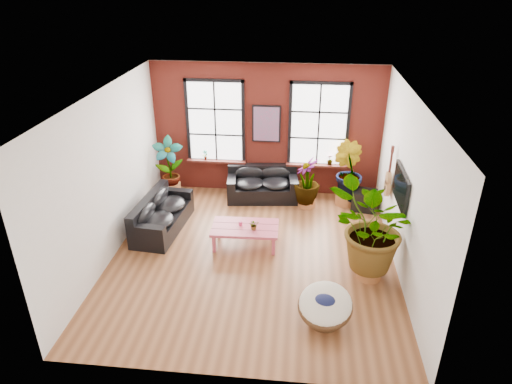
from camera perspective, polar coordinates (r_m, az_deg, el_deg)
room at (r=9.22m, az=-0.29°, el=1.51°), size 6.04×6.54×3.54m
sofa_back at (r=12.19m, az=0.80°, el=0.93°), size 1.93×1.09×0.85m
sofa_left at (r=10.97m, az=-11.86°, el=-2.85°), size 1.04×2.11×0.81m
coffee_table at (r=10.11m, az=-1.38°, el=-4.61°), size 1.49×0.88×0.57m
papasan_chair at (r=8.19m, az=8.64°, el=-13.90°), size 1.13×1.14×0.71m
poster at (r=11.96m, az=1.31°, el=8.51°), size 0.74×0.06×0.98m
tv_wall_unit at (r=9.87m, az=17.19°, el=0.72°), size 0.13×1.86×1.20m
media_box at (r=11.98m, az=13.38°, el=-0.99°), size 0.70×0.62×0.51m
pot_back_left at (r=12.60m, az=-10.51°, el=0.37°), size 0.63×0.63×0.37m
pot_back_right at (r=12.17m, az=11.15°, el=-0.63°), size 0.70×0.70×0.39m
pot_right_wall at (r=9.51m, az=13.97°, el=-9.43°), size 0.61×0.61×0.36m
pot_mid at (r=11.91m, az=6.39°, el=-1.08°), size 0.51×0.51×0.32m
floor_plant_back_left at (r=12.28m, az=-10.85°, el=3.32°), size 0.90×0.71×1.51m
floor_plant_back_right at (r=11.90m, az=11.33°, el=2.53°), size 1.05×1.07×1.52m
floor_plant_right_wall at (r=9.04m, az=14.45°, el=-4.65°), size 2.16×2.20×1.86m
floor_plant_mid at (r=11.65m, az=6.38°, el=1.40°), size 0.75×0.75×1.19m
table_plant at (r=9.91m, az=-0.25°, el=-4.13°), size 0.25×0.23×0.23m
sill_plant_left at (r=12.46m, az=-6.37°, el=4.62°), size 0.17×0.17×0.27m
sill_plant_right at (r=12.21m, az=9.23°, el=3.98°), size 0.19×0.19×0.27m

